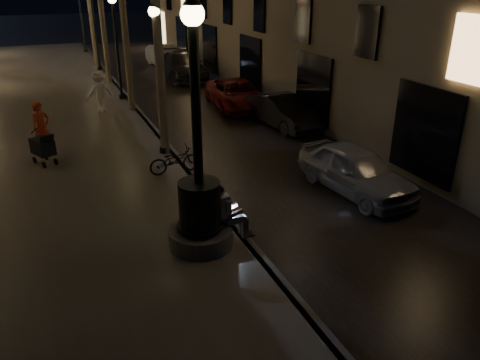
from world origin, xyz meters
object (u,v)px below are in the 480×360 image
lamp_curb_c (94,18)px  stroller (43,147)px  car_third (237,94)px  car_fifth (165,56)px  pedestrian_white (99,92)px  car_rear (182,66)px  pedestrian_red (42,128)px  lamp_curb_b (115,33)px  car_front (356,170)px  car_second (283,111)px  lamp_curb_d (80,10)px  seated_man_laptop (227,211)px  bicycle (175,160)px  fountain_lamppost (200,203)px  lamp_curb_a (158,60)px

lamp_curb_c → stroller: size_ratio=4.21×
car_third → car_fifth: bearing=97.8°
car_third → pedestrian_white: 6.01m
stroller → car_rear: bearing=31.6°
pedestrian_red → pedestrian_white: pedestrian_white is taller
car_rear → pedestrian_white: size_ratio=2.93×
lamp_curb_b → stroller: bearing=-115.9°
car_front → car_fifth: 21.14m
car_front → pedestrian_white: pedestrian_white is taller
stroller → car_rear: 14.37m
car_second → pedestrian_red: (-8.94, -0.14, 0.44)m
stroller → car_second: stroller is taller
lamp_curb_c → car_third: (4.69, -11.00, -2.60)m
pedestrian_white → lamp_curb_d: bearing=-112.3°
stroller → car_rear: car_rear is taller
seated_man_laptop → pedestrian_red: bearing=115.4°
car_third → car_rear: size_ratio=0.89×
bicycle → car_front: bearing=-123.7°
pedestrian_red → car_rear: bearing=23.1°
bicycle → lamp_curb_b: bearing=-1.9°
lamp_curb_b → lamp_curb_c: size_ratio=1.00×
car_third → lamp_curb_d: bearing=109.7°
lamp_curb_b → pedestrian_white: lamp_curb_b is taller
fountain_lamppost → lamp_curb_d: fountain_lamppost is taller
car_third → stroller: bearing=-145.5°
lamp_curb_b → bicycle: bearing=-90.7°
car_front → car_third: (0.39, 9.64, -0.02)m
car_front → bicycle: car_front is taller
fountain_lamppost → lamp_curb_b: (0.70, 14.00, 2.02)m
fountain_lamppost → car_third: (5.39, 11.00, -0.57)m
fountain_lamppost → pedestrian_red: (-2.94, 7.48, -0.15)m
car_fifth → bicycle: size_ratio=2.79×
car_rear → lamp_curb_a: bearing=-106.7°
lamp_curb_c → bicycle: (-0.12, -17.82, -2.63)m
fountain_lamppost → car_third: bearing=63.9°
pedestrian_red → bicycle: bearing=-73.9°
bicycle → car_fifth: bearing=-14.8°
seated_man_laptop → stroller: seated_man_laptop is taller
car_front → pedestrian_red: pedestrian_red is taller
fountain_lamppost → pedestrian_red: 8.04m
pedestrian_red → car_front: bearing=-68.4°
car_rear → stroller: bearing=-121.3°
lamp_curb_b → car_second: 8.69m
stroller → car_rear: size_ratio=0.22×
seated_man_laptop → pedestrian_white: bearing=95.5°
car_rear → fountain_lamppost: bearing=-102.8°
seated_man_laptop → pedestrian_white: size_ratio=0.76×
lamp_curb_b → stroller: (-3.68, -7.59, -2.46)m
car_second → car_third: 3.43m
lamp_curb_d → car_fifth: (4.30, -7.50, -2.53)m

